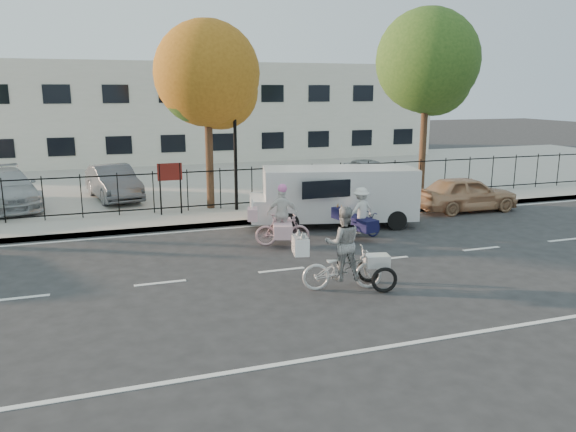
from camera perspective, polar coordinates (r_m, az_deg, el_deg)
name	(u,v)px	position (r m, az deg, el deg)	size (l,w,h in m)	color
ground	(282,270)	(14.17, -0.65, -5.53)	(120.00, 120.00, 0.00)	#333334
road_markings	(282,270)	(14.16, -0.65, -5.51)	(60.00, 9.52, 0.01)	silver
curb	(235,223)	(18.83, -5.45, -0.72)	(60.00, 0.10, 0.15)	#A8A399
sidewalk	(228,217)	(19.83, -6.16, -0.05)	(60.00, 2.20, 0.15)	#A8A399
parking_lot	(188,179)	(28.43, -10.15, 3.71)	(60.00, 15.60, 0.15)	#A8A399
iron_fence	(220,188)	(20.72, -6.89, 2.81)	(58.00, 0.06, 1.50)	black
building	(162,112)	(38.04, -12.69, 10.27)	(34.00, 10.00, 6.00)	silver
lamppost	(235,128)	(20.18, -5.41, 8.91)	(0.36, 0.36, 4.33)	black
street_sign	(170,178)	(19.95, -11.90, 3.75)	(0.85, 0.06, 1.80)	black
zebra_trike	(343,258)	(12.72, 5.59, -4.24)	(2.24, 1.15, 1.92)	silver
unicorn_bike	(281,223)	(16.17, -0.68, -0.73)	(1.85, 1.33, 1.82)	beige
bull_bike	(360,219)	(17.04, 7.33, -0.28)	(1.76, 1.23, 1.59)	black
white_van	(336,194)	(18.61, 4.92, 2.24)	(5.76, 2.94, 1.93)	white
gold_sedan	(466,194)	(21.89, 17.64, 2.19)	(1.56, 3.87, 1.32)	tan
lot_car_a	(5,189)	(23.28, -26.77, 2.49)	(1.96, 4.81, 1.40)	#A8ACB0
lot_car_c	(113,183)	(23.39, -17.31, 3.27)	(1.43, 4.09, 1.35)	#4F5057
lot_car_d	(370,173)	(25.57, 8.29, 4.36)	(1.47, 3.66, 1.25)	#9C9FA3
tree_mid	(211,79)	(20.68, -7.87, 13.64)	(3.75, 3.75, 6.87)	#442D1D
tree_east	(429,66)	(24.25, 14.16, 14.57)	(4.19, 4.19, 7.67)	#442D1D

